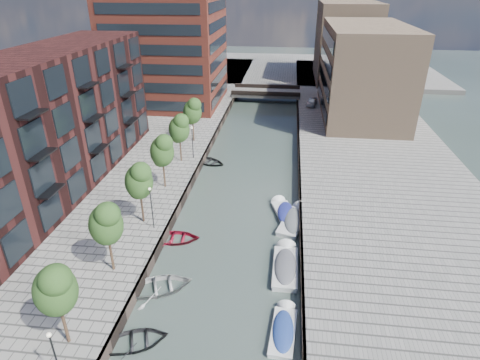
% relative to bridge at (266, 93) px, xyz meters
% --- Properties ---
extents(water, '(300.00, 300.00, 0.00)m').
position_rel_bridge_xyz_m(water, '(0.00, -32.00, -1.39)').
color(water, '#38473F').
rests_on(water, ground).
extents(quay_right, '(20.00, 140.00, 1.00)m').
position_rel_bridge_xyz_m(quay_right, '(16.00, -32.00, -0.89)').
color(quay_right, gray).
rests_on(quay_right, ground).
extents(quay_wall_left, '(0.25, 140.00, 1.00)m').
position_rel_bridge_xyz_m(quay_wall_left, '(-6.10, -32.00, -0.89)').
color(quay_wall_left, '#332823').
rests_on(quay_wall_left, ground).
extents(quay_wall_right, '(0.25, 140.00, 1.00)m').
position_rel_bridge_xyz_m(quay_wall_right, '(6.10, -32.00, -0.89)').
color(quay_wall_right, '#332823').
rests_on(quay_wall_right, ground).
extents(far_closure, '(80.00, 40.00, 1.00)m').
position_rel_bridge_xyz_m(far_closure, '(0.00, 28.00, -0.89)').
color(far_closure, gray).
rests_on(far_closure, ground).
extents(apartment_block, '(8.00, 38.00, 14.00)m').
position_rel_bridge_xyz_m(apartment_block, '(-20.00, -42.00, 6.61)').
color(apartment_block, black).
rests_on(apartment_block, quay_left).
extents(tower, '(18.00, 18.00, 30.00)m').
position_rel_bridge_xyz_m(tower, '(-17.00, -7.00, 14.61)').
color(tower, maroon).
rests_on(tower, quay_left).
extents(tan_block_near, '(12.00, 25.00, 14.00)m').
position_rel_bridge_xyz_m(tan_block_near, '(16.00, -10.00, 6.61)').
color(tan_block_near, '#8D7056').
rests_on(tan_block_near, quay_right).
extents(tan_block_far, '(12.00, 20.00, 16.00)m').
position_rel_bridge_xyz_m(tan_block_far, '(16.00, 16.00, 7.61)').
color(tan_block_far, '#8D7056').
rests_on(tan_block_far, quay_right).
extents(bridge, '(13.00, 6.00, 1.30)m').
position_rel_bridge_xyz_m(bridge, '(0.00, 0.00, 0.00)').
color(bridge, gray).
rests_on(bridge, ground).
extents(tree_1, '(2.50, 2.50, 5.95)m').
position_rel_bridge_xyz_m(tree_1, '(-8.50, -61.00, 3.92)').
color(tree_1, '#382619').
rests_on(tree_1, quay_left).
extents(tree_2, '(2.50, 2.50, 5.95)m').
position_rel_bridge_xyz_m(tree_2, '(-8.50, -54.00, 3.92)').
color(tree_2, '#382619').
rests_on(tree_2, quay_left).
extents(tree_3, '(2.50, 2.50, 5.95)m').
position_rel_bridge_xyz_m(tree_3, '(-8.50, -47.00, 3.92)').
color(tree_3, '#382619').
rests_on(tree_3, quay_left).
extents(tree_4, '(2.50, 2.50, 5.95)m').
position_rel_bridge_xyz_m(tree_4, '(-8.50, -40.00, 3.92)').
color(tree_4, '#382619').
rests_on(tree_4, quay_left).
extents(tree_5, '(2.50, 2.50, 5.95)m').
position_rel_bridge_xyz_m(tree_5, '(-8.50, -33.00, 3.92)').
color(tree_5, '#382619').
rests_on(tree_5, quay_left).
extents(tree_6, '(2.50, 2.50, 5.95)m').
position_rel_bridge_xyz_m(tree_6, '(-8.50, -26.00, 3.92)').
color(tree_6, '#382619').
rests_on(tree_6, quay_left).
extents(lamp_0, '(0.24, 0.24, 4.12)m').
position_rel_bridge_xyz_m(lamp_0, '(-7.20, -64.00, 2.12)').
color(lamp_0, black).
rests_on(lamp_0, quay_left).
extents(lamp_1, '(0.24, 0.24, 4.12)m').
position_rel_bridge_xyz_m(lamp_1, '(-7.20, -48.00, 2.12)').
color(lamp_1, black).
rests_on(lamp_1, quay_left).
extents(lamp_2, '(0.24, 0.24, 4.12)m').
position_rel_bridge_xyz_m(lamp_2, '(-7.20, -32.00, 2.12)').
color(lamp_2, black).
rests_on(lamp_2, quay_left).
extents(sloop_0, '(5.10, 4.43, 0.88)m').
position_rel_bridge_xyz_m(sloop_0, '(-4.68, -59.85, -1.39)').
color(sloop_0, black).
rests_on(sloop_0, ground).
extents(sloop_2, '(4.82, 3.69, 0.93)m').
position_rel_bridge_xyz_m(sloop_2, '(-5.21, -48.31, -1.39)').
color(sloop_2, maroon).
rests_on(sloop_2, ground).
extents(sloop_3, '(6.11, 5.35, 1.05)m').
position_rel_bridge_xyz_m(sloop_3, '(-4.67, -54.74, -1.39)').
color(sloop_3, '#B1B0AF').
rests_on(sloop_3, ground).
extents(sloop_4, '(5.28, 4.64, 0.91)m').
position_rel_bridge_xyz_m(sloop_4, '(-5.35, -31.21, -1.39)').
color(sloop_4, black).
rests_on(sloop_4, ground).
extents(motorboat_0, '(1.91, 4.62, 1.50)m').
position_rel_bridge_xyz_m(motorboat_0, '(4.82, -57.56, -1.21)').
color(motorboat_0, white).
rests_on(motorboat_0, ground).
extents(motorboat_1, '(1.99, 5.63, 1.88)m').
position_rel_bridge_xyz_m(motorboat_1, '(4.79, -50.85, -1.16)').
color(motorboat_1, white).
rests_on(motorboat_1, ground).
extents(motorboat_3, '(3.08, 5.20, 1.64)m').
position_rel_bridge_xyz_m(motorboat_3, '(4.47, -42.42, -1.19)').
color(motorboat_3, white).
rests_on(motorboat_3, ground).
extents(motorboat_4, '(3.34, 5.90, 1.86)m').
position_rel_bridge_xyz_m(motorboat_4, '(5.54, -43.90, -1.16)').
color(motorboat_4, white).
rests_on(motorboat_4, ground).
extents(car, '(2.36, 4.29, 1.38)m').
position_rel_bridge_xyz_m(car, '(8.50, -6.52, 0.30)').
color(car, silver).
rests_on(car, quay_right).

